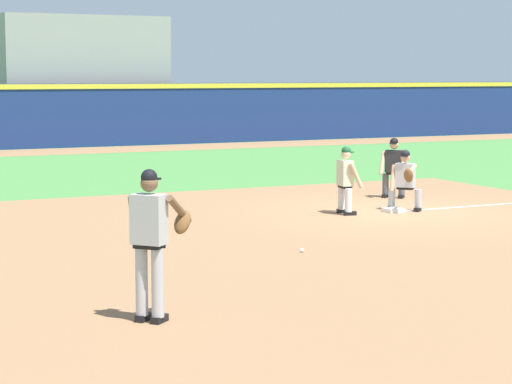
% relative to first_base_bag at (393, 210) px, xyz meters
% --- Properties ---
extents(ground_plane, '(160.00, 160.00, 0.00)m').
position_rel_first_base_bag_xyz_m(ground_plane, '(0.00, 0.00, -0.04)').
color(ground_plane, '#47843D').
extents(infield_dirt_patch, '(18.00, 18.00, 0.01)m').
position_rel_first_base_bag_xyz_m(infield_dirt_patch, '(-4.01, -3.44, -0.04)').
color(infield_dirt_patch, '#936B47').
rests_on(infield_dirt_patch, ground).
extents(warning_track_strip, '(48.00, 3.20, 0.01)m').
position_rel_first_base_bag_xyz_m(warning_track_strip, '(0.00, 20.00, -0.04)').
color(warning_track_strip, '#936B47').
rests_on(warning_track_strip, ground).
extents(first_base_bag, '(0.38, 0.38, 0.09)m').
position_rel_first_base_bag_xyz_m(first_base_bag, '(0.00, 0.00, 0.00)').
color(first_base_bag, white).
rests_on(first_base_bag, ground).
extents(baseball, '(0.07, 0.07, 0.07)m').
position_rel_first_base_bag_xyz_m(baseball, '(-4.12, -3.49, -0.01)').
color(baseball, white).
rests_on(baseball, ground).
extents(pitcher, '(0.85, 0.56, 1.86)m').
position_rel_first_base_bag_xyz_m(pitcher, '(-7.98, -6.87, 1.01)').
color(pitcher, black).
rests_on(pitcher, ground).
extents(first_baseman, '(0.77, 1.07, 1.34)m').
position_rel_first_base_bag_xyz_m(first_baseman, '(0.33, 0.05, 0.69)').
color(first_baseman, black).
rests_on(first_baseman, ground).
extents(baserunner, '(0.50, 0.63, 1.46)m').
position_rel_first_base_bag_xyz_m(baserunner, '(-1.10, 0.17, 0.75)').
color(baserunner, black).
rests_on(baserunner, ground).
extents(umpire, '(0.67, 0.67, 1.46)m').
position_rel_first_base_bag_xyz_m(umpire, '(1.39, 2.11, 0.75)').
color(umpire, black).
rests_on(umpire, ground).
extents(outfield_wall, '(48.00, 0.54, 2.60)m').
position_rel_first_base_bag_xyz_m(outfield_wall, '(0.00, 22.00, 1.35)').
color(outfield_wall, navy).
rests_on(outfield_wall, ground).
extents(stadium_seating_block, '(7.08, 5.05, 5.45)m').
position_rel_first_base_bag_xyz_m(stadium_seating_block, '(-0.00, 25.32, 2.70)').
color(stadium_seating_block, gray).
rests_on(stadium_seating_block, ground).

